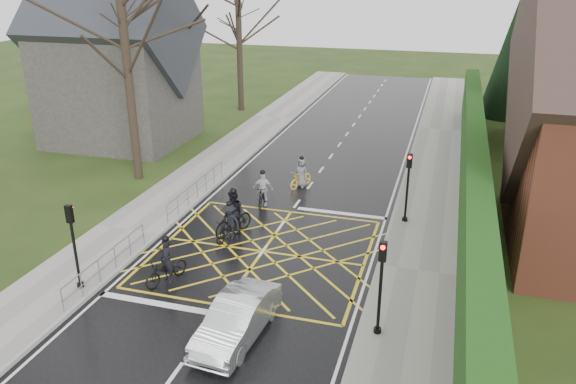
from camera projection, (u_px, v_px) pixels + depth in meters
The scene contains 21 objects.
ground at pixel (263, 251), 22.09m from camera, with size 120.00×120.00×0.00m, color black.
road at pixel (263, 251), 22.09m from camera, with size 9.00×80.00×0.01m, color black.
sidewalk_right at pixel (418, 272), 20.48m from camera, with size 3.00×80.00×0.15m, color gray.
sidewalk_left at pixel (128, 231), 23.64m from camera, with size 3.00×80.00×0.15m, color gray.
stone_wall at pixel (468, 207), 25.26m from camera, with size 0.50×38.00×0.70m, color slate.
hedge at pixel (473, 171), 24.61m from camera, with size 0.90×38.00×2.80m, color #11360E.
conifer at pixel (519, 48), 40.54m from camera, with size 4.60×4.60×10.00m.
church at pixel (116, 63), 34.50m from camera, with size 8.80×7.80×11.00m.
tree_near at pixel (123, 23), 26.86m from camera, with size 9.24×9.24×11.44m.
tree_far at pixel (238, 14), 41.45m from camera, with size 8.40×8.40×10.40m.
railing_south at pixel (107, 259), 19.91m from camera, with size 0.05×5.04×1.03m.
railing_north at pixel (197, 186), 26.58m from camera, with size 0.05×6.04×1.03m.
traffic_light_ne at pixel (407, 188), 23.86m from camera, with size 0.24×0.31×3.21m.
traffic_light_se at pixel (380, 289), 16.38m from camera, with size 0.24×0.31×3.21m.
traffic_light_sw at pixel (75, 248), 18.81m from camera, with size 0.24×0.31×3.21m.
cyclist_rear at pixel (167, 267), 19.75m from camera, with size 1.29×1.96×1.81m.
cyclist_back at pixel (234, 217), 23.28m from camera, with size 1.38×2.10×2.05m.
cyclist_mid at pixel (229, 225), 22.91m from camera, with size 1.08×1.79×1.65m.
cyclist_front at pixel (262, 192), 26.16m from camera, with size 0.98×1.79×1.75m.
cyclist_lead at pixel (301, 176), 28.40m from camera, with size 1.15×1.77×1.63m.
car at pixel (237, 319), 16.73m from camera, with size 1.37×3.92×1.29m, color silver.
Camera 1 is at (6.53, -18.54, 10.39)m, focal length 35.00 mm.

